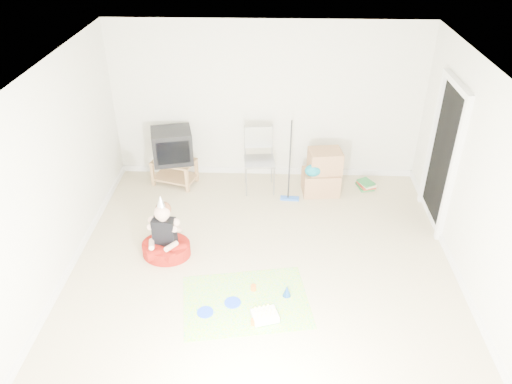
{
  "coord_description": "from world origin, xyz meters",
  "views": [
    {
      "loc": [
        0.1,
        -5.05,
        4.27
      ],
      "look_at": [
        -0.1,
        0.4,
        0.9
      ],
      "focal_mm": 35.0,
      "sensor_mm": 36.0,
      "label": 1
    }
  ],
  "objects_px": {
    "crt_tv": "(172,146)",
    "seated_woman": "(166,242)",
    "tv_stand": "(175,170)",
    "birthday_cake": "(265,316)",
    "cardboard_boxes": "(322,173)",
    "folding_chair": "(259,161)"
  },
  "relations": [
    {
      "from": "crt_tv",
      "to": "seated_woman",
      "type": "xyz_separation_m",
      "value": [
        0.21,
        -1.89,
        -0.49
      ]
    },
    {
      "from": "folding_chair",
      "to": "cardboard_boxes",
      "type": "xyz_separation_m",
      "value": [
        1.0,
        -0.06,
        -0.16
      ]
    },
    {
      "from": "seated_woman",
      "to": "birthday_cake",
      "type": "height_order",
      "value": "seated_woman"
    },
    {
      "from": "seated_woman",
      "to": "cardboard_boxes",
      "type": "bearing_deg",
      "value": 37.66
    },
    {
      "from": "seated_woman",
      "to": "tv_stand",
      "type": "bearing_deg",
      "value": 96.36
    },
    {
      "from": "cardboard_boxes",
      "to": "birthday_cake",
      "type": "xyz_separation_m",
      "value": [
        -0.85,
        -2.84,
        -0.31
      ]
    },
    {
      "from": "tv_stand",
      "to": "crt_tv",
      "type": "height_order",
      "value": "crt_tv"
    },
    {
      "from": "crt_tv",
      "to": "seated_woman",
      "type": "bearing_deg",
      "value": -97.34
    },
    {
      "from": "tv_stand",
      "to": "crt_tv",
      "type": "bearing_deg",
      "value": 135.0
    },
    {
      "from": "cardboard_boxes",
      "to": "seated_woman",
      "type": "xyz_separation_m",
      "value": [
        -2.2,
        -1.7,
        -0.15
      ]
    },
    {
      "from": "tv_stand",
      "to": "birthday_cake",
      "type": "relative_size",
      "value": 2.23
    },
    {
      "from": "folding_chair",
      "to": "cardboard_boxes",
      "type": "height_order",
      "value": "folding_chair"
    },
    {
      "from": "crt_tv",
      "to": "cardboard_boxes",
      "type": "bearing_deg",
      "value": -18.18
    },
    {
      "from": "crt_tv",
      "to": "seated_woman",
      "type": "relative_size",
      "value": 0.67
    },
    {
      "from": "tv_stand",
      "to": "crt_tv",
      "type": "distance_m",
      "value": 0.44
    },
    {
      "from": "folding_chair",
      "to": "birthday_cake",
      "type": "xyz_separation_m",
      "value": [
        0.15,
        -2.89,
        -0.47
      ]
    },
    {
      "from": "tv_stand",
      "to": "crt_tv",
      "type": "relative_size",
      "value": 1.24
    },
    {
      "from": "folding_chair",
      "to": "cardboard_boxes",
      "type": "distance_m",
      "value": 1.02
    },
    {
      "from": "tv_stand",
      "to": "birthday_cake",
      "type": "height_order",
      "value": "tv_stand"
    },
    {
      "from": "seated_woman",
      "to": "birthday_cake",
      "type": "xyz_separation_m",
      "value": [
        1.35,
        -1.14,
        -0.16
      ]
    },
    {
      "from": "folding_chair",
      "to": "seated_woman",
      "type": "xyz_separation_m",
      "value": [
        -1.2,
        -1.75,
        -0.31
      ]
    },
    {
      "from": "crt_tv",
      "to": "folding_chair",
      "type": "height_order",
      "value": "folding_chair"
    }
  ]
}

